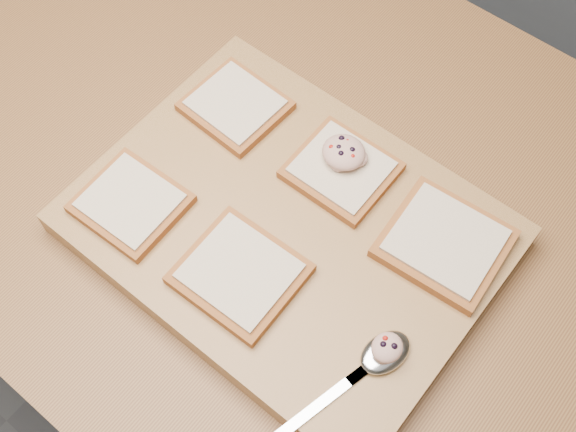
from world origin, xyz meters
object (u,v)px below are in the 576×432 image
object	(u,v)px
spoon	(375,361)
cutting_board	(288,229)
tuna_salad_dollop	(344,152)
bread_far_center	(341,170)

from	to	relation	value
spoon	cutting_board	bearing A→B (deg)	157.16
cutting_board	tuna_salad_dollop	world-z (taller)	tuna_salad_dollop
cutting_board	spoon	world-z (taller)	spoon
tuna_salad_dollop	cutting_board	bearing A→B (deg)	-91.30
cutting_board	spoon	size ratio (longest dim) A/B	2.34
tuna_salad_dollop	spoon	xyz separation A→B (m)	(0.17, -0.18, -0.02)
tuna_salad_dollop	spoon	bearing A→B (deg)	-45.45
spoon	tuna_salad_dollop	bearing A→B (deg)	134.55
cutting_board	tuna_salad_dollop	bearing A→B (deg)	88.70
bread_far_center	tuna_salad_dollop	xyz separation A→B (m)	(-0.01, 0.01, 0.02)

